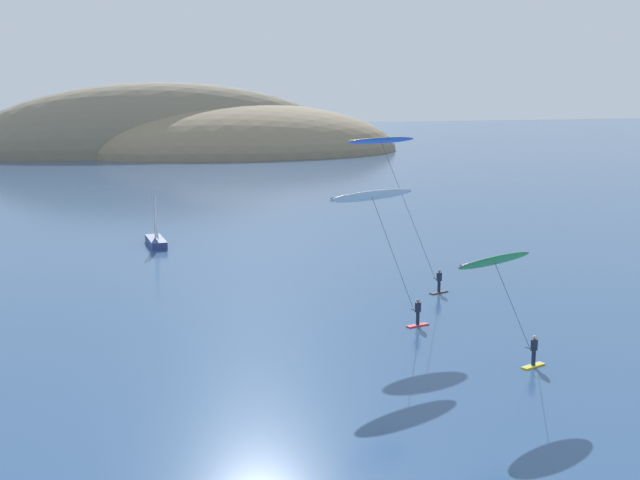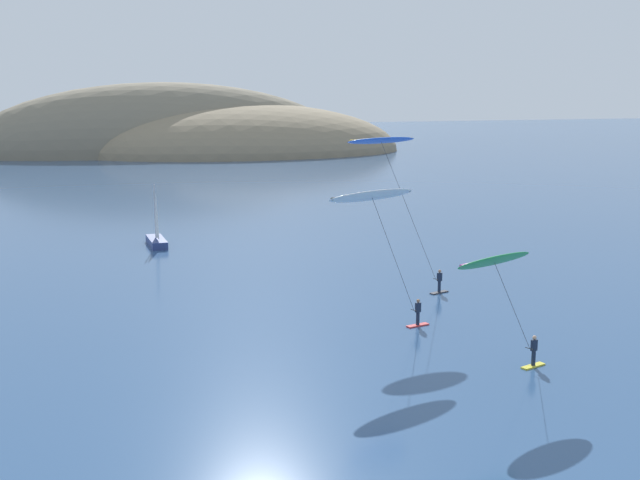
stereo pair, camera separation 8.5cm
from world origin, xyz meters
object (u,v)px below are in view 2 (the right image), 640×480
at_px(kitesurfer_blue, 386,152).
at_px(kitesurfer_green, 498,270).
at_px(sailboat_near, 156,238).
at_px(kitesurfer_white, 376,206).

bearing_deg(kitesurfer_blue, kitesurfer_green, -90.85).
xyz_separation_m(sailboat_near, kitesurfer_white, (9.35, -32.02, 7.16)).
relative_size(kitesurfer_white, kitesurfer_blue, 0.78).
bearing_deg(kitesurfer_white, sailboat_near, 106.27).
relative_size(sailboat_near, kitesurfer_white, 0.67).
bearing_deg(kitesurfer_white, kitesurfer_blue, 64.23).
xyz_separation_m(kitesurfer_white, kitesurfer_blue, (3.43, 7.10, 2.48)).
relative_size(kitesurfer_green, kitesurfer_blue, 0.58).
distance_m(kitesurfer_green, kitesurfer_blue, 16.14).
height_order(sailboat_near, kitesurfer_white, kitesurfer_white).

